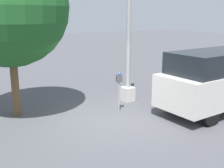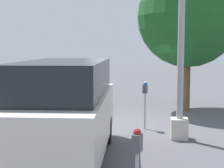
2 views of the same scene
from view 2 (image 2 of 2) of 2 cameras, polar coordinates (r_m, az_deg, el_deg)
ground_plane at (r=11.14m, az=2.98°, el=-6.46°), size 80.00×80.00×0.00m
parking_meter_near at (r=10.17m, az=5.52°, el=-1.72°), size 0.22×0.15×1.41m
parking_meter_far at (r=4.93m, az=4.21°, el=-11.26°), size 0.22×0.15×1.30m
lamp_post at (r=9.11m, az=11.32°, el=2.58°), size 0.44×0.44×5.57m
parked_van at (r=7.34m, az=-7.94°, el=-3.90°), size 4.74×2.01×2.14m
car_distant at (r=19.99m, az=-12.31°, el=1.16°), size 4.01×1.90×1.39m
street_tree at (r=13.33m, az=12.57°, el=10.89°), size 3.79×3.79×5.47m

